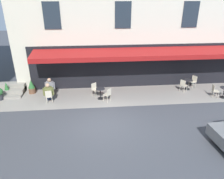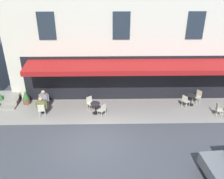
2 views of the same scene
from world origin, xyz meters
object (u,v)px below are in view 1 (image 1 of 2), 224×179
cafe_chair_cream_near_door (49,95)px  cafe_chair_cream_by_window (51,88)px  cafe_table_near_entrance (188,83)px  potted_plant_entrance_right (32,87)px  cafe_table_streetside (49,92)px  potted_plant_under_sign (7,89)px  cafe_table_mid_terrace (100,92)px  seated_patron_in_olive (49,92)px  potted_plant_by_steps (49,86)px  cafe_chair_cream_back_row (183,85)px  cafe_chair_cream_corner_right (95,88)px  cafe_chair_cream_under_awning (193,81)px  cafe_chair_cream_corner_left (215,90)px  seated_companion_in_grey (50,87)px  cafe_table_far_end (224,91)px  cafe_chair_cream_kerbside (108,94)px

cafe_chair_cream_near_door → cafe_chair_cream_by_window: 1.26m
cafe_table_near_entrance → potted_plant_entrance_right: 11.32m
cafe_table_streetside → potted_plant_under_sign: 3.22m
cafe_table_mid_terrace → seated_patron_in_olive: 3.36m
potted_plant_by_steps → cafe_chair_cream_back_row: bearing=174.7°
cafe_table_mid_terrace → cafe_chair_cream_corner_right: cafe_chair_cream_corner_right is taller
cafe_chair_cream_under_awning → seated_patron_in_olive: bearing=7.8°
cafe_table_near_entrance → potted_plant_under_sign: 12.98m
cafe_chair_cream_by_window → potted_plant_under_sign: (3.07, -0.33, -0.09)m
potted_plant_by_steps → cafe_chair_cream_corner_left: bearing=170.1°
cafe_table_mid_terrace → cafe_chair_cream_by_window: (3.42, -0.91, 0.06)m
cafe_chair_cream_under_awning → cafe_table_mid_terrace: bearing=10.4°
cafe_table_mid_terrace → cafe_chair_cream_corner_left: cafe_chair_cream_corner_left is taller
seated_companion_in_grey → potted_plant_under_sign: 3.13m
cafe_chair_cream_back_row → cafe_table_mid_terrace: 6.01m
seated_patron_in_olive → potted_plant_under_sign: seated_patron_in_olive is taller
cafe_chair_cream_corner_left → seated_patron_in_olive: bearing=-1.8°
cafe_chair_cream_near_door → seated_patron_in_olive: size_ratio=0.69×
cafe_table_streetside → potted_plant_entrance_right: (1.40, -1.07, -0.01)m
cafe_chair_cream_corner_right → cafe_table_far_end: 8.77m
cafe_table_far_end → seated_patron_in_olive: (11.69, -0.45, 0.22)m
cafe_chair_cream_under_awning → cafe_table_streetside: (10.46, 1.01, -0.06)m
cafe_chair_cream_back_row → cafe_chair_cream_corner_right: (6.35, 0.11, 0.00)m
cafe_table_mid_terrace → potted_plant_entrance_right: (4.82, -1.35, -0.01)m
cafe_chair_cream_back_row → potted_plant_under_sign: size_ratio=0.97×
cafe_chair_cream_corner_right → cafe_chair_cream_corner_left: size_ratio=1.00×
seated_companion_in_grey → potted_plant_entrance_right: 1.56m
cafe_table_near_entrance → cafe_chair_cream_corner_left: 1.90m
seated_companion_in_grey → cafe_chair_cream_corner_right: bearing=176.4°
cafe_table_near_entrance → cafe_chair_cream_near_door: bearing=7.7°
potted_plant_under_sign → cafe_chair_cream_under_awning: bearing=-179.8°
cafe_chair_cream_back_row → potted_plant_by_steps: size_ratio=1.15×
cafe_chair_cream_under_awning → potted_plant_by_steps: (10.67, -0.22, -0.12)m
cafe_chair_cream_kerbside → cafe_chair_cream_by_window: bearing=-19.1°
cafe_table_near_entrance → cafe_chair_cream_kerbside: (6.03, 1.41, 0.06)m
cafe_chair_cream_corner_right → cafe_chair_cream_by_window: same height
cafe_table_mid_terrace → potted_plant_by_steps: size_ratio=0.95×
cafe_chair_cream_back_row → cafe_table_far_end: (-2.36, 1.20, -0.06)m
seated_companion_in_grey → potted_plant_entrance_right: seated_companion_in_grey is taller
cafe_chair_cream_near_door → potted_plant_under_sign: potted_plant_under_sign is taller
potted_plant_entrance_right → potted_plant_under_sign: potted_plant_entrance_right is taller
cafe_chair_cream_corner_right → seated_patron_in_olive: (2.98, 0.64, 0.16)m
cafe_table_mid_terrace → cafe_table_far_end: bearing=176.0°
potted_plant_entrance_right → cafe_chair_cream_kerbside: bearing=161.4°
cafe_table_near_entrance → cafe_table_streetside: (9.91, 0.70, 0.00)m
cafe_table_mid_terrace → cafe_table_streetside: 3.43m
cafe_table_far_end → seated_patron_in_olive: 11.70m
cafe_table_far_end → cafe_table_mid_terrace: bearing=-4.0°
cafe_chair_cream_corner_right → cafe_chair_cream_near_door: (2.95, 0.85, 0.00)m
cafe_chair_cream_back_row → cafe_table_mid_terrace: (5.97, 0.62, -0.06)m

